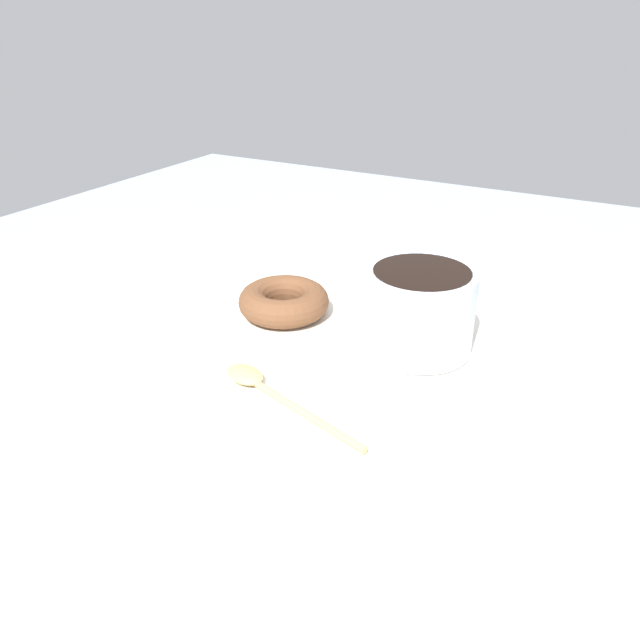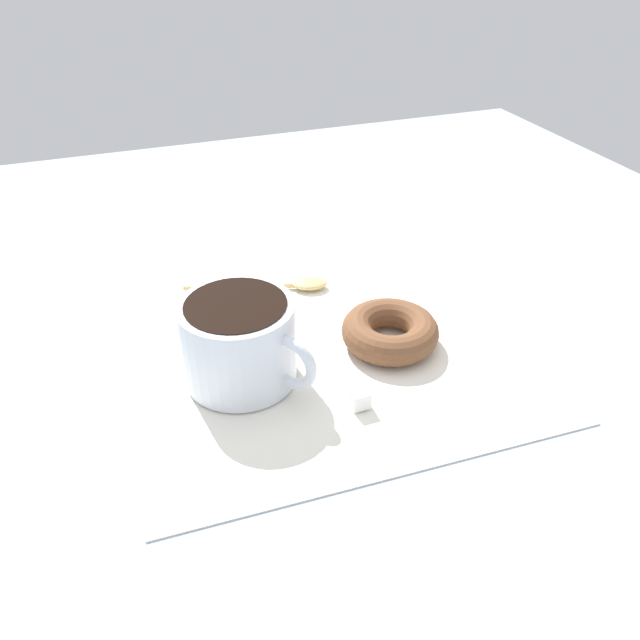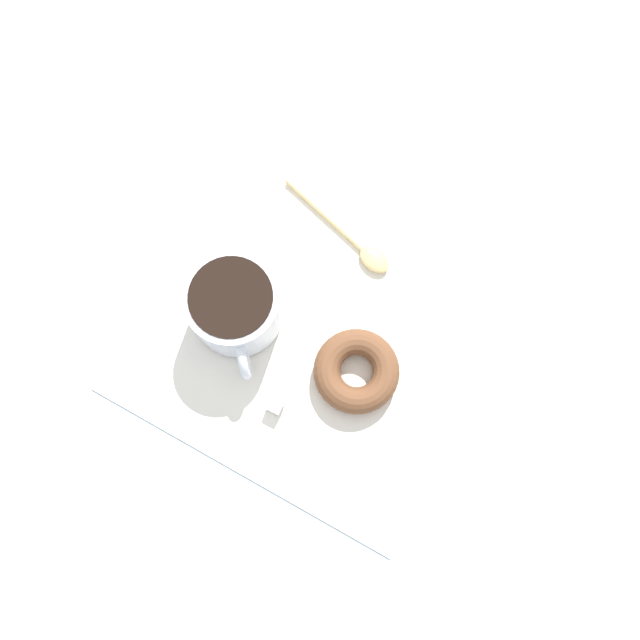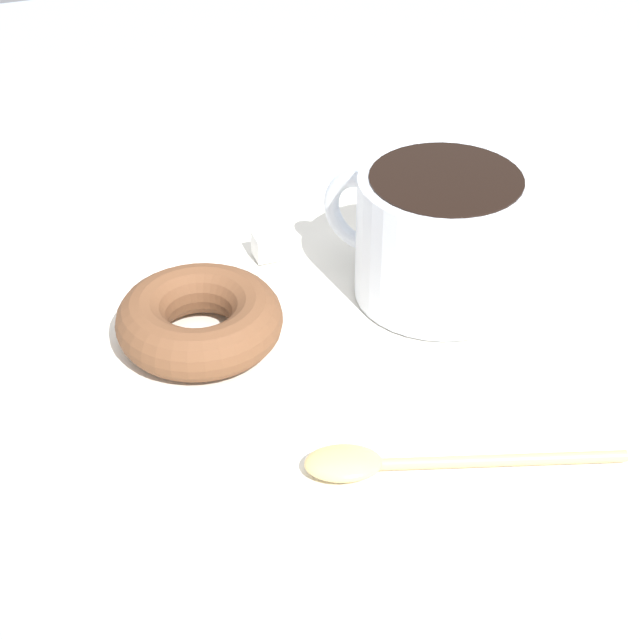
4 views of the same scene
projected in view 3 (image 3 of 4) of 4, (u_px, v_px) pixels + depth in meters
The scene contains 6 objects.
ground_plane at pixel (308, 328), 76.38cm from camera, with size 120.00×120.00×2.00cm, color #99A8B7.
napkin at pixel (320, 324), 75.30cm from camera, with size 34.91×34.91×0.30cm, color white.
coffee_cup at pixel (235, 307), 71.63cm from camera, with size 11.06×9.71×7.33cm.
donut at pixel (356, 371), 72.69cm from camera, with size 8.84×8.84×2.77cm, color brown.
spoon at pixel (359, 246), 76.60cm from camera, with size 5.84×14.71×0.90cm.
sugar_cube at pixel (275, 405), 72.57cm from camera, with size 1.51×1.51×1.51cm, color white.
Camera 3 is at (-13.25, -8.06, 73.81)cm, focal length 40.00 mm.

